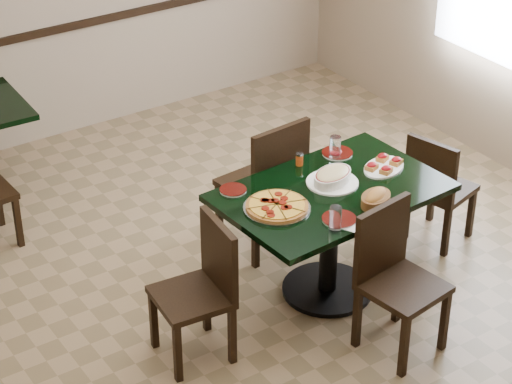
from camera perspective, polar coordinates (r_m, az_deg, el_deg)
floor at (r=6.34m, az=0.26°, el=-5.86°), size 5.50×5.50×0.00m
room_shell at (r=7.56m, az=-0.60°, el=10.53°), size 5.50×5.50×5.50m
main_table at (r=6.07m, az=4.27°, el=-1.33°), size 1.39×0.94×0.75m
chair_far at (r=6.47m, az=0.75°, el=0.73°), size 0.49×0.49×0.97m
chair_near at (r=5.74m, az=7.87°, el=-4.50°), size 0.47×0.47×0.89m
chair_right at (r=6.71m, az=10.28°, el=0.39°), size 0.46×0.46×0.80m
chair_left at (r=5.63m, az=-3.02°, el=-5.25°), size 0.44×0.44×0.85m
pepperoni_pizza at (r=5.76m, az=1.20°, el=-0.82°), size 0.39×0.39×0.04m
lasagna_casserole at (r=6.01m, az=4.39°, el=0.88°), size 0.33×0.32×0.09m
bread_basket at (r=5.83m, az=6.86°, el=-0.36°), size 0.27×0.23×0.10m
bruschetta_platter at (r=6.22m, az=7.32°, el=1.53°), size 0.37×0.31×0.05m
side_plate_near at (r=5.68m, az=4.77°, el=-1.55°), size 0.20×0.20×0.02m
side_plate_far_r at (r=6.36m, az=4.67°, el=2.25°), size 0.20×0.20×0.03m
side_plate_far_l at (r=5.94m, az=-1.32°, el=0.12°), size 0.16×0.16×0.02m
napkin_setting at (r=5.65m, az=5.33°, el=-1.82°), size 0.18×0.18×0.01m
water_glass_a at (r=6.27m, az=4.54°, el=2.54°), size 0.07×0.07×0.15m
water_glass_b at (r=5.55m, az=4.55°, el=-1.54°), size 0.07×0.07×0.15m
pepper_shaker at (r=6.20m, az=2.50°, el=1.90°), size 0.05×0.05×0.08m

